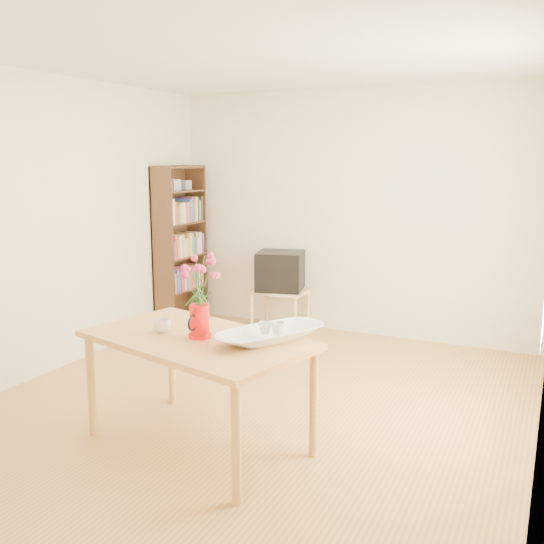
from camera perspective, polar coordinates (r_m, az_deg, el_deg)
The scene contains 11 objects.
room at distance 4.46m, azimuth -1.31°, elevation 3.14°, with size 4.50×4.50×4.50m.
table at distance 3.98m, azimuth -7.05°, elevation -7.15°, with size 1.63×1.17×0.75m.
tv_stand at distance 6.68m, azimuth 0.77°, elevation -2.28°, with size 0.60×0.45×0.46m.
bookshelf at distance 6.96m, azimuth -8.59°, elevation 1.94°, with size 0.28×0.70×1.80m.
pitcher at distance 3.92m, azimuth -6.81°, elevation -4.72°, with size 0.15×0.22×0.22m.
flowers at distance 3.85m, azimuth -6.92°, elevation -0.62°, with size 0.25×0.25×0.36m, color #E8366E, non-canonical shape.
mug at distance 4.09m, azimuth -10.28°, elevation -4.99°, with size 0.11×0.11×0.09m, color white.
bowl at distance 3.79m, azimuth -0.16°, elevation -3.16°, with size 0.49×0.49×0.46m, color white.
teacup_a at distance 3.82m, azimuth -0.70°, elevation -3.76°, with size 0.07×0.07×0.07m, color white.
teacup_b at distance 3.80m, azimuth 0.59°, elevation -3.81°, with size 0.07×0.07×0.07m, color white.
television at distance 6.63m, azimuth 0.83°, elevation 0.17°, with size 0.58×0.55×0.42m.
Camera 1 is at (2.03, -3.93, 1.89)m, focal length 40.00 mm.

